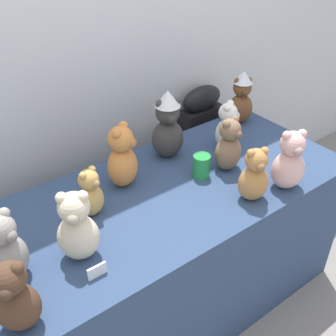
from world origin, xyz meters
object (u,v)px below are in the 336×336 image
(teddy_bear_mocha, at_px, (229,146))
(teddy_bear_cream, at_px, (77,228))
(teddy_bear_ginger, at_px, (122,158))
(teddy_bear_honey, at_px, (90,194))
(teddy_bear_caramel, at_px, (254,176))
(party_cup_green, at_px, (201,166))
(display_table, at_px, (168,252))
(instrument_case, at_px, (199,153))
(teddy_bear_blush, at_px, (289,162))
(teddy_bear_cocoa, at_px, (15,298))
(teddy_bear_charcoal, at_px, (168,126))
(teddy_bear_chestnut, at_px, (241,98))
(teddy_bear_snow, at_px, (227,127))
(teddy_bear_ash, at_px, (5,250))

(teddy_bear_mocha, height_order, teddy_bear_cream, teddy_bear_cream)
(teddy_bear_ginger, distance_m, teddy_bear_honey, 0.24)
(teddy_bear_caramel, relative_size, party_cup_green, 2.30)
(display_table, bearing_deg, teddy_bear_caramel, -45.66)
(instrument_case, bearing_deg, teddy_bear_cream, -152.93)
(teddy_bear_blush, bearing_deg, teddy_bear_cocoa, -156.01)
(teddy_bear_cream, distance_m, teddy_bear_blush, 0.94)
(teddy_bear_cocoa, bearing_deg, teddy_bear_charcoal, 58.70)
(display_table, relative_size, instrument_case, 1.89)
(teddy_bear_mocha, distance_m, teddy_bear_blush, 0.28)
(teddy_bear_mocha, bearing_deg, teddy_bear_cocoa, -175.47)
(teddy_bear_ginger, xyz_separation_m, party_cup_green, (0.32, -0.16, -0.08))
(teddy_bear_chestnut, xyz_separation_m, teddy_bear_cocoa, (-1.47, -0.55, -0.02))
(teddy_bear_mocha, bearing_deg, teddy_bear_snow, 40.30)
(teddy_bear_blush, xyz_separation_m, party_cup_green, (-0.25, 0.29, -0.08))
(teddy_bear_caramel, relative_size, teddy_bear_charcoal, 0.72)
(instrument_case, xyz_separation_m, teddy_bear_mocha, (-0.30, -0.54, 0.42))
(party_cup_green, bearing_deg, teddy_bear_cocoa, -163.92)
(teddy_bear_caramel, relative_size, teddy_bear_honey, 1.15)
(teddy_bear_honey, relative_size, teddy_bear_blush, 0.77)
(display_table, relative_size, teddy_bear_charcoal, 4.98)
(teddy_bear_ginger, bearing_deg, teddy_bear_caramel, -81.92)
(teddy_bear_cream, bearing_deg, teddy_bear_snow, 44.71)
(instrument_case, distance_m, teddy_bear_ash, 1.53)
(display_table, bearing_deg, teddy_bear_cocoa, -160.02)
(teddy_bear_caramel, bearing_deg, teddy_bear_honey, 174.98)
(teddy_bear_ash, height_order, party_cup_green, teddy_bear_ash)
(teddy_bear_ginger, bearing_deg, teddy_bear_blush, -72.88)
(teddy_bear_caramel, relative_size, teddy_bear_cocoa, 0.95)
(instrument_case, bearing_deg, teddy_bear_ash, -159.08)
(teddy_bear_ginger, xyz_separation_m, teddy_bear_charcoal, (0.30, 0.07, 0.03))
(teddy_bear_ash, xyz_separation_m, teddy_bear_cocoa, (-0.04, -0.20, -0.01))
(teddy_bear_honey, bearing_deg, instrument_case, 3.96)
(teddy_bear_charcoal, height_order, teddy_bear_blush, teddy_bear_charcoal)
(teddy_bear_snow, height_order, teddy_bear_blush, teddy_bear_blush)
(teddy_bear_charcoal, height_order, teddy_bear_cocoa, teddy_bear_charcoal)
(teddy_bear_chestnut, relative_size, party_cup_green, 2.77)
(teddy_bear_cocoa, bearing_deg, teddy_bear_cream, 59.20)
(teddy_bear_ginger, distance_m, teddy_bear_cream, 0.46)
(teddy_bear_chestnut, bearing_deg, teddy_bear_ginger, -147.12)
(teddy_bear_honey, relative_size, teddy_bear_cream, 0.76)
(teddy_bear_cream, xyz_separation_m, teddy_bear_charcoal, (0.66, 0.35, 0.04))
(teddy_bear_chestnut, distance_m, teddy_bear_blush, 0.63)
(teddy_bear_cream, bearing_deg, teddy_bear_blush, 19.98)
(teddy_bear_mocha, distance_m, teddy_bear_cream, 0.82)
(teddy_bear_caramel, bearing_deg, teddy_bear_ash, -167.40)
(display_table, distance_m, teddy_bear_honey, 0.60)
(teddy_bear_chestnut, distance_m, teddy_bear_ash, 1.47)
(teddy_bear_caramel, bearing_deg, instrument_case, 87.10)
(teddy_bear_honey, bearing_deg, teddy_bear_chestnut, -9.38)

